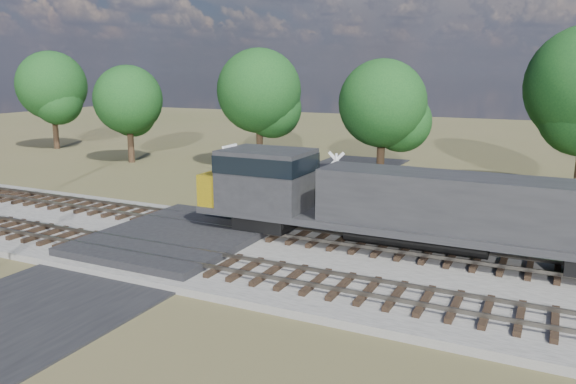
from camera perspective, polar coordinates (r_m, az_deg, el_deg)
The scene contains 9 objects.
ground at distance 26.59m, azimuth -11.51°, elevation -5.53°, with size 160.00×160.00×0.00m, color #4A4D29.
ballast_bed at distance 22.64m, azimuth 10.09°, elevation -8.26°, with size 140.00×10.00×0.30m, color gray.
road at distance 26.58m, azimuth -11.51°, elevation -5.45°, with size 7.00×60.00×0.08m, color black.
crossing_panel at distance 26.88m, azimuth -10.89°, elevation -4.61°, with size 7.00×9.00×0.62m, color #262628.
track_near at distance 23.17m, azimuth -8.38°, elevation -7.02°, with size 140.00×2.60×0.33m.
track_far at distance 27.24m, azimuth -2.45°, elevation -3.95°, with size 140.00×2.60×0.33m.
crossing_signal_far at distance 30.89m, azimuth 4.73°, elevation 0.15°, with size 1.50×0.34×3.72m.
equipment_shed at distance 29.69m, azimuth 13.41°, elevation -0.93°, with size 5.04×5.04×2.78m.
treeline at distance 39.84m, azimuth 21.66°, elevation 9.73°, with size 84.73×10.78×11.83m.
Camera 1 is at (15.62, -19.97, 8.02)m, focal length 35.00 mm.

